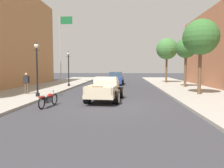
# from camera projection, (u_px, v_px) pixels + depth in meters

# --- Properties ---
(ground_plane) EXTENTS (140.00, 140.00, 0.00)m
(ground_plane) POSITION_uv_depth(u_px,v_px,m) (107.00, 104.00, 13.03)
(ground_plane) COLOR #333338
(hotrod_truck_cream) EXTENTS (2.45, 5.03, 1.58)m
(hotrod_truck_cream) POSITION_uv_depth(u_px,v_px,m) (106.00, 89.00, 14.61)
(hotrod_truck_cream) COLOR beige
(hotrod_truck_cream) RESTS_ON ground
(motorcycle_parked) EXTENTS (0.62, 2.11, 0.93)m
(motorcycle_parked) POSITION_uv_depth(u_px,v_px,m) (48.00, 99.00, 12.08)
(motorcycle_parked) COLOR black
(motorcycle_parked) RESTS_ON ground
(car_background_blue) EXTENTS (2.00, 4.37, 1.65)m
(car_background_blue) POSITION_uv_depth(u_px,v_px,m) (116.00, 79.00, 27.67)
(car_background_blue) COLOR #284293
(car_background_blue) RESTS_ON ground
(pedestrian_sidewalk_left) EXTENTS (0.53, 0.22, 1.65)m
(pedestrian_sidewalk_left) POSITION_uv_depth(u_px,v_px,m) (26.00, 82.00, 16.81)
(pedestrian_sidewalk_left) COLOR brown
(pedestrian_sidewalk_left) RESTS_ON sidewalk_left
(street_lamp_near) EXTENTS (0.50, 0.32, 3.85)m
(street_lamp_near) POSITION_uv_depth(u_px,v_px,m) (37.00, 65.00, 15.19)
(street_lamp_near) COLOR black
(street_lamp_near) RESTS_ON sidewalk_left
(street_lamp_far) EXTENTS (0.50, 0.32, 3.85)m
(street_lamp_far) POSITION_uv_depth(u_px,v_px,m) (69.00, 66.00, 23.73)
(street_lamp_far) COLOR black
(street_lamp_far) RESTS_ON sidewalk_left
(flagpole) EXTENTS (1.74, 0.16, 9.16)m
(flagpole) POSITION_uv_depth(u_px,v_px,m) (62.00, 41.00, 28.83)
(flagpole) COLOR #B2B2B7
(flagpole) RESTS_ON sidewalk_left
(street_tree_nearest) EXTENTS (2.72, 2.72, 5.76)m
(street_tree_nearest) POSITION_uv_depth(u_px,v_px,m) (201.00, 37.00, 16.37)
(street_tree_nearest) COLOR brown
(street_tree_nearest) RESTS_ON sidewalk_right
(street_tree_second) EXTENTS (2.15, 2.15, 5.21)m
(street_tree_second) POSITION_uv_depth(u_px,v_px,m) (186.00, 48.00, 22.69)
(street_tree_second) COLOR brown
(street_tree_second) RESTS_ON sidewalk_right
(street_tree_third) EXTENTS (2.88, 2.88, 6.03)m
(street_tree_third) POSITION_uv_depth(u_px,v_px,m) (167.00, 49.00, 29.10)
(street_tree_third) COLOR brown
(street_tree_third) RESTS_ON sidewalk_right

